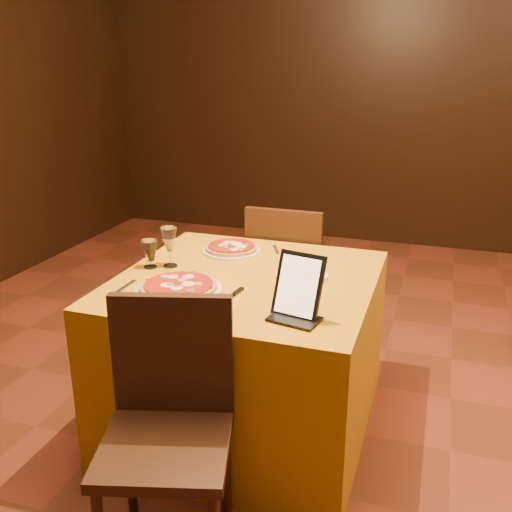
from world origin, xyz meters
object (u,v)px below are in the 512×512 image
(chair_main_far, at_px, (292,279))
(pizza_near, at_px, (179,288))
(main_table, at_px, (247,353))
(pizza_far, at_px, (231,249))
(chair_main_near, at_px, (165,445))
(tablet, at_px, (299,285))
(wine_glass, at_px, (169,247))
(water_glass, at_px, (150,254))

(chair_main_far, distance_m, pizza_near, 1.09)
(chair_main_far, bearing_deg, main_table, 90.41)
(pizza_far, bearing_deg, chair_main_near, -80.47)
(chair_main_near, bearing_deg, pizza_far, 83.64)
(main_table, distance_m, tablet, 0.66)
(chair_main_far, distance_m, wine_glass, 0.94)
(chair_main_near, distance_m, wine_glass, 0.99)
(water_glass, bearing_deg, pizza_far, 50.44)
(pizza_near, distance_m, water_glass, 0.33)
(tablet, bearing_deg, pizza_far, 140.64)
(chair_main_far, height_order, pizza_near, chair_main_far)
(chair_main_near, bearing_deg, main_table, 74.12)
(chair_main_near, relative_size, tablet, 3.73)
(main_table, relative_size, chair_main_near, 1.21)
(wine_glass, xyz_separation_m, water_glass, (-0.08, -0.04, -0.03))
(chair_main_near, relative_size, water_glass, 7.00)
(pizza_near, xyz_separation_m, water_glass, (-0.25, 0.22, 0.05))
(chair_main_near, xyz_separation_m, pizza_far, (-0.19, 1.12, 0.31))
(pizza_far, bearing_deg, wine_glass, -123.93)
(tablet, bearing_deg, water_glass, 171.15)
(wine_glass, relative_size, tablet, 0.78)
(tablet, bearing_deg, pizza_near, -176.01)
(pizza_far, height_order, wine_glass, wine_glass)
(wine_glass, bearing_deg, tablet, -25.60)
(chair_main_near, height_order, water_glass, chair_main_near)
(pizza_far, relative_size, water_glass, 2.21)
(pizza_far, relative_size, tablet, 1.18)
(chair_main_far, height_order, water_glass, chair_main_far)
(main_table, bearing_deg, pizza_far, 121.58)
(tablet, bearing_deg, main_table, 146.61)
(water_glass, bearing_deg, main_table, 3.02)
(main_table, bearing_deg, chair_main_far, 90.00)
(wine_glass, height_order, tablet, tablet)
(main_table, bearing_deg, tablet, -45.05)
(pizza_far, xyz_separation_m, wine_glass, (-0.19, -0.29, 0.08))
(main_table, distance_m, pizza_near, 0.51)
(chair_main_near, distance_m, water_glass, 0.98)
(main_table, height_order, water_glass, water_glass)
(water_glass, bearing_deg, pizza_near, -41.31)
(wine_glass, xyz_separation_m, tablet, (0.69, -0.33, 0.03))
(water_glass, bearing_deg, wine_glass, 28.44)
(main_table, height_order, pizza_far, pizza_far)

